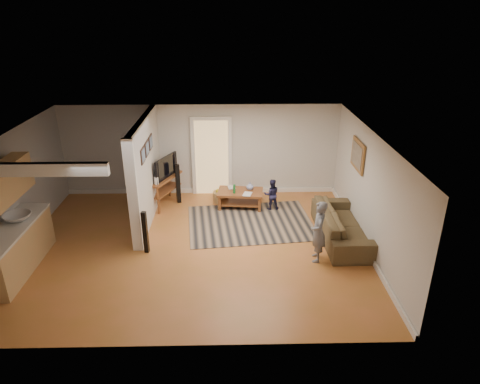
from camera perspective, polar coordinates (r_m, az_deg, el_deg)
name	(u,v)px	position (r m, az deg, el deg)	size (l,w,h in m)	color
ground	(194,246)	(9.54, -6.11, -7.22)	(7.50, 7.50, 0.00)	#9A6527
room_shell	(143,178)	(9.43, -12.75, 1.81)	(7.54, 6.02, 2.52)	beige
area_rug	(250,222)	(10.46, 1.40, -4.08)	(2.97, 2.17, 0.01)	black
sofa	(340,238)	(10.07, 13.19, -5.98)	(2.35, 0.92, 0.69)	#3F361F
coffee_table	(241,194)	(11.13, 0.13, -0.33)	(1.22, 0.79, 0.69)	brown
tv_console	(163,180)	(11.29, -10.18, 1.61)	(0.92, 1.32, 1.07)	brown
speaker_left	(145,232)	(9.27, -12.52, -5.27)	(0.10, 0.10, 0.95)	black
speaker_right	(178,184)	(11.44, -8.27, 1.10)	(0.11, 0.11, 1.08)	black
toy_basket	(221,196)	(11.52, -2.57, -0.55)	(0.43, 0.43, 0.39)	#AA8349
child	(316,259)	(9.18, 10.11, -8.83)	(0.48, 0.31, 1.31)	slate
toddler	(271,209)	(11.19, 4.17, -2.25)	(0.40, 0.31, 0.83)	#1E1D3E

